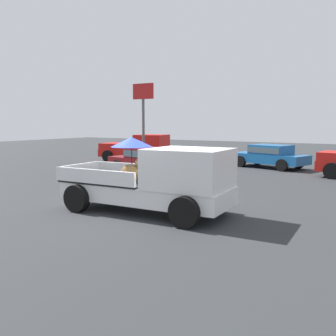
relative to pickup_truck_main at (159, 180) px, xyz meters
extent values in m
plane|color=#2D3033|center=(-0.47, -0.02, -0.97)|extent=(80.00, 80.00, 0.00)
cylinder|color=black|center=(1.23, 1.04, -0.57)|extent=(0.81, 0.31, 0.80)
cylinder|color=black|center=(1.32, -0.92, -0.57)|extent=(0.81, 0.31, 0.80)
cylinder|color=black|center=(-2.26, 0.88, -0.57)|extent=(0.81, 0.31, 0.80)
cylinder|color=black|center=(-2.18, -1.07, -0.57)|extent=(0.81, 0.31, 0.80)
cube|color=white|center=(-0.47, -0.02, -0.40)|extent=(5.07, 2.02, 0.50)
cube|color=white|center=(0.93, 0.04, 0.39)|extent=(2.18, 1.95, 1.08)
cube|color=#4C606B|center=(1.93, 0.09, 0.59)|extent=(0.14, 1.72, 0.64)
cube|color=black|center=(-1.62, -0.07, -0.12)|extent=(2.88, 1.96, 0.06)
cube|color=white|center=(-1.66, 0.85, 0.11)|extent=(2.80, 0.22, 0.40)
cube|color=white|center=(-1.58, -0.99, 0.11)|extent=(2.80, 0.22, 0.40)
cube|color=white|center=(-2.97, -0.13, 0.11)|extent=(0.18, 1.84, 0.40)
ellipsoid|color=olive|center=(-0.83, -0.22, 0.17)|extent=(0.69, 0.35, 0.52)
sphere|color=olive|center=(-0.53, -0.21, 0.49)|extent=(0.29, 0.29, 0.28)
cone|color=olive|center=(-0.53, -0.13, 0.63)|extent=(0.09, 0.09, 0.12)
cone|color=olive|center=(-0.53, -0.29, 0.63)|extent=(0.09, 0.09, 0.12)
cylinder|color=black|center=(-0.94, -0.04, 0.44)|extent=(0.03, 0.03, 1.05)
cone|color=#1E33B7|center=(-0.94, -0.04, 1.07)|extent=(1.28, 1.28, 0.28)
cylinder|color=black|center=(3.28, 9.65, -0.59)|extent=(0.78, 0.33, 0.76)
cylinder|color=black|center=(-7.78, 12.60, -0.59)|extent=(0.79, 0.38, 0.76)
cylinder|color=black|center=(-7.48, 10.72, -0.59)|extent=(0.79, 0.38, 0.76)
cylinder|color=black|center=(-10.94, 12.09, -0.59)|extent=(0.79, 0.38, 0.76)
cylinder|color=black|center=(-10.64, 10.22, -0.59)|extent=(0.79, 0.38, 0.76)
cube|color=red|center=(-9.21, 11.41, -0.42)|extent=(5.02, 2.53, 0.50)
cube|color=red|center=(-8.02, 11.60, 0.33)|extent=(2.16, 2.08, 1.00)
cube|color=red|center=(-10.20, 11.25, 0.03)|extent=(2.95, 2.20, 0.40)
cylinder|color=black|center=(-6.56, 6.21, -0.64)|extent=(0.69, 0.34, 0.66)
cylinder|color=black|center=(-6.22, 7.94, -0.64)|extent=(0.69, 0.34, 0.66)
cylinder|color=black|center=(-3.91, 5.68, -0.64)|extent=(0.69, 0.34, 0.66)
cylinder|color=black|center=(-3.57, 7.41, -0.64)|extent=(0.69, 0.34, 0.66)
cube|color=maroon|center=(-5.06, 6.81, -0.42)|extent=(4.56, 2.56, 0.52)
cube|color=maroon|center=(-4.97, 6.79, 0.08)|extent=(2.37, 1.98, 0.56)
cube|color=#4C606B|center=(-4.97, 6.79, 0.08)|extent=(2.33, 2.05, 0.32)
cylinder|color=black|center=(-1.99, 11.96, -0.64)|extent=(0.70, 0.40, 0.66)
cylinder|color=black|center=(-1.50, 13.65, -0.64)|extent=(0.70, 0.40, 0.66)
cylinder|color=black|center=(0.60, 11.21, -0.64)|extent=(0.70, 0.40, 0.66)
cylinder|color=black|center=(1.09, 12.90, -0.64)|extent=(0.70, 0.40, 0.66)
cube|color=#195999|center=(-0.45, 12.43, -0.42)|extent=(4.62, 2.89, 0.52)
cube|color=#195999|center=(-0.35, 12.40, 0.08)|extent=(2.46, 2.12, 0.56)
cube|color=#4C606B|center=(-0.35, 12.40, 0.08)|extent=(2.43, 2.18, 0.32)
cylinder|color=#59595B|center=(-7.14, 9.40, 1.02)|extent=(0.16, 0.16, 3.97)
cube|color=#B21E1E|center=(-7.14, 9.40, 3.45)|extent=(1.40, 0.12, 0.90)
camera|label=1|loc=(5.62, -8.79, 1.64)|focal=39.72mm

